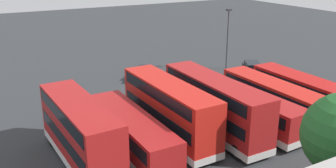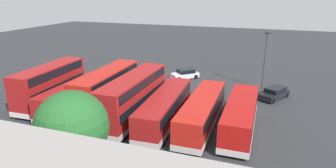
{
  "view_description": "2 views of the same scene",
  "coord_description": "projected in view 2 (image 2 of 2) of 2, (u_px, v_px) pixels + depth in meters",
  "views": [
    {
      "loc": [
        16.65,
        35.2,
        13.68
      ],
      "look_at": [
        -1.19,
        2.68,
        1.09
      ],
      "focal_mm": 40.03,
      "sensor_mm": 36.0,
      "label": 1
    },
    {
      "loc": [
        -12.66,
        37.25,
        12.68
      ],
      "look_at": [
        -0.82,
        4.18,
        1.31
      ],
      "focal_mm": 30.79,
      "sensor_mm": 36.0,
      "label": 2
    }
  ],
  "objects": [
    {
      "name": "lamp_post_tall",
      "position": [
        265.0,
        56.0,
        37.67
      ],
      "size": [
        0.7,
        0.3,
        7.68
      ],
      "color": "#38383D",
      "rests_on": "ground"
    },
    {
      "name": "bus_single_deck_near_end",
      "position": [
        241.0,
        115.0,
        26.88
      ],
      "size": [
        2.68,
        10.81,
        2.95
      ],
      "color": "#B71411",
      "rests_on": "ground"
    },
    {
      "name": "tree_midleft",
      "position": [
        72.0,
        127.0,
        18.7
      ],
      "size": [
        4.84,
        4.84,
        6.69
      ],
      "color": "#4C3823",
      "rests_on": "ground"
    },
    {
      "name": "bus_single_deck_second",
      "position": [
        202.0,
        111.0,
        27.84
      ],
      "size": [
        2.73,
        11.89,
        2.95
      ],
      "color": "red",
      "rests_on": "ground"
    },
    {
      "name": "bus_double_decker_fifth",
      "position": [
        108.0,
        89.0,
        31.42
      ],
      "size": [
        2.93,
        11.02,
        4.55
      ],
      "color": "red",
      "rests_on": "ground"
    },
    {
      "name": "bus_single_deck_third",
      "position": [
        165.0,
        107.0,
        28.75
      ],
      "size": [
        3.23,
        12.1,
        2.95
      ],
      "color": "#A51919",
      "rests_on": "ground"
    },
    {
      "name": "bus_double_decker_seventh",
      "position": [
        50.0,
        84.0,
        33.24
      ],
      "size": [
        3.08,
        10.32,
        4.55
      ],
      "color": "#A51919",
      "rests_on": "ground"
    },
    {
      "name": "ground_plane",
      "position": [
        172.0,
        84.0,
        41.33
      ],
      "size": [
        140.0,
        140.0,
        0.0
      ],
      "primitive_type": "plane",
      "color": "#2D3033"
    },
    {
      "name": "bus_double_decker_fourth",
      "position": [
        134.0,
        96.0,
        29.42
      ],
      "size": [
        2.63,
        11.65,
        4.55
      ],
      "color": "#A51919",
      "rests_on": "ground"
    },
    {
      "name": "car_hatchback_silver",
      "position": [
        185.0,
        74.0,
        43.6
      ],
      "size": [
        4.14,
        4.14,
        1.43
      ],
      "color": "silver",
      "rests_on": "ground"
    },
    {
      "name": "bus_single_deck_sixth",
      "position": [
        76.0,
        95.0,
        32.1
      ],
      "size": [
        2.76,
        11.13,
        2.95
      ],
      "color": "#A51919",
      "rests_on": "ground"
    },
    {
      "name": "car_small_green",
      "position": [
        274.0,
        93.0,
        35.43
      ],
      "size": [
        3.72,
        4.75,
        1.43
      ],
      "color": "black",
      "rests_on": "ground"
    }
  ]
}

